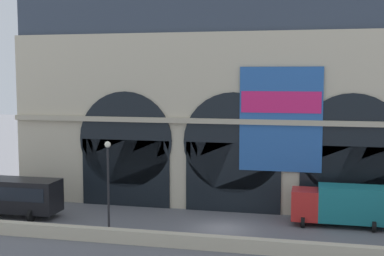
% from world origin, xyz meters
% --- Properties ---
extents(ground_plane, '(200.00, 200.00, 0.00)m').
position_xyz_m(ground_plane, '(0.00, 0.00, 0.00)').
color(ground_plane, slate).
extents(quay_parapet_wall, '(90.00, 0.70, 0.93)m').
position_xyz_m(quay_parapet_wall, '(0.00, -4.85, 0.47)').
color(quay_parapet_wall, beige).
rests_on(quay_parapet_wall, ground).
extents(station_building, '(39.85, 5.78, 19.01)m').
position_xyz_m(station_building, '(0.03, 7.68, 9.24)').
color(station_building, beige).
rests_on(station_building, ground).
extents(box_truck_mideast, '(7.50, 2.91, 3.12)m').
position_xyz_m(box_truck_mideast, '(8.82, 2.65, 1.70)').
color(box_truck_mideast, red).
rests_on(box_truck_mideast, ground).
extents(street_lamp_quayside, '(0.44, 0.44, 6.90)m').
position_xyz_m(street_lamp_quayside, '(-7.47, -4.05, 4.41)').
color(street_lamp_quayside, black).
rests_on(street_lamp_quayside, ground).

